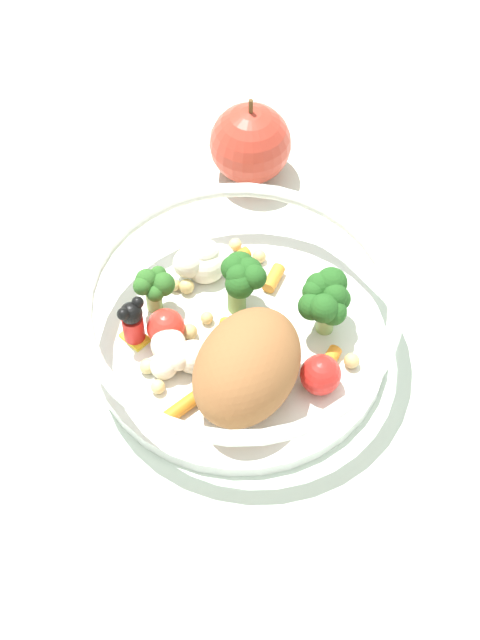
{
  "coord_description": "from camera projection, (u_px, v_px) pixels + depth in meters",
  "views": [
    {
      "loc": [
        0.36,
        -0.13,
        0.57
      ],
      "look_at": [
        -0.01,
        -0.01,
        0.03
      ],
      "focal_mm": 52.48,
      "sensor_mm": 36.0,
      "label": 1
    }
  ],
  "objects": [
    {
      "name": "loose_apple",
      "position": [
        250.0,
        144.0,
        0.76
      ],
      "size": [
        0.07,
        0.07,
        0.08
      ],
      "color": "#BC3828",
      "rests_on": "ground_plane"
    },
    {
      "name": "food_container",
      "position": [
        239.0,
        326.0,
        0.66
      ],
      "size": [
        0.22,
        0.22,
        0.07
      ],
      "color": "white",
      "rests_on": "ground_plane"
    },
    {
      "name": "ground_plane",
      "position": [
        254.0,
        356.0,
        0.68
      ],
      "size": [
        2.4,
        2.4,
        0.0
      ],
      "primitive_type": "plane",
      "color": "silver"
    }
  ]
}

